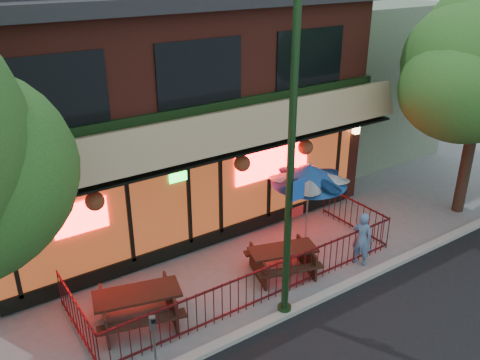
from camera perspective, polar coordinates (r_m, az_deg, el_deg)
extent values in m
plane|color=gray|center=(12.54, 3.80, -13.73)|extent=(80.00, 80.00, 0.00)
cube|color=#999993|center=(12.20, 5.29, -14.67)|extent=(80.00, 0.25, 0.12)
cube|color=maroon|center=(16.77, -11.29, 8.25)|extent=(12.00, 8.00, 6.50)
cube|color=#59230F|center=(13.93, -4.06, -1.66)|extent=(11.00, 0.06, 2.60)
cube|color=#FF0C0C|center=(14.87, 3.70, 1.95)|extent=(2.60, 0.04, 0.90)
cube|color=#FF0C0C|center=(12.54, -17.44, -4.05)|extent=(1.30, 0.04, 0.80)
cube|color=tan|center=(12.83, -3.21, 5.25)|extent=(12.20, 1.33, 1.26)
cube|color=black|center=(11.53, -20.35, 9.17)|extent=(2.40, 0.06, 1.60)
cube|color=black|center=(12.85, -4.50, 11.95)|extent=(2.40, 0.06, 1.60)
cube|color=black|center=(14.93, 7.87, 13.49)|extent=(2.40, 0.06, 1.60)
cube|color=black|center=(14.56, -3.84, -6.68)|extent=(11.00, 0.12, 0.40)
cube|color=#FFC672|center=(16.79, 12.91, 5.62)|extent=(0.18, 0.18, 0.32)
cube|color=slate|center=(22.18, 10.34, 11.44)|extent=(6.00, 7.00, 6.00)
cube|color=#480F13|center=(12.11, 3.33, -9.70)|extent=(8.40, 0.04, 0.04)
cube|color=#480F13|center=(12.59, 3.24, -12.85)|extent=(8.40, 0.04, 0.04)
cube|color=#480F13|center=(11.58, -18.10, -12.79)|extent=(0.04, 2.60, 0.04)
cube|color=#480F13|center=(15.46, 12.83, -2.40)|extent=(0.04, 2.60, 0.04)
cylinder|color=#480F13|center=(12.37, 3.28, -11.44)|extent=(0.02, 0.02, 1.00)
cylinder|color=black|center=(10.48, 5.65, 0.49)|extent=(0.16, 0.16, 7.00)
cylinder|color=black|center=(12.23, 4.99, -14.29)|extent=(0.32, 0.32, 0.20)
cube|color=#194CB2|center=(10.57, 6.60, -1.13)|extent=(0.30, 0.02, 0.45)
cube|color=red|center=(10.79, 6.48, -3.53)|extent=(0.30, 0.02, 0.22)
cylinder|color=#332519|center=(17.32, 24.38, 3.53)|extent=(0.36, 0.36, 4.48)
cube|color=#341B12|center=(11.94, -14.98, -14.48)|extent=(0.42, 1.35, 0.79)
cube|color=#341B12|center=(12.05, -7.77, -13.37)|extent=(0.42, 1.35, 0.79)
cube|color=#341B12|center=(11.74, -11.51, -12.43)|extent=(2.05, 1.26, 0.06)
cube|color=#341B12|center=(11.47, -10.91, -15.37)|extent=(1.92, 0.78, 0.05)
cube|color=#341B12|center=(12.39, -11.80, -12.08)|extent=(1.92, 0.78, 0.05)
cube|color=#331B12|center=(13.21, 2.04, -9.59)|extent=(0.42, 1.21, 0.71)
cube|color=#331B12|center=(13.65, 7.46, -8.60)|extent=(0.42, 1.21, 0.71)
cube|color=#331B12|center=(13.23, 4.85, -7.80)|extent=(1.87, 1.20, 0.06)
cube|color=#331B12|center=(12.97, 5.69, -10.05)|extent=(1.74, 0.77, 0.05)
cube|color=#331B12|center=(13.80, 3.99, -7.73)|extent=(1.74, 0.77, 0.05)
cylinder|color=gray|center=(14.63, 7.57, -2.83)|extent=(0.05, 0.05, 2.23)
cone|color=navy|center=(14.22, 7.78, 0.65)|extent=(2.13, 2.13, 0.56)
sphere|color=gray|center=(14.11, 7.85, 1.78)|extent=(0.10, 0.10, 0.10)
imported|color=#4F729E|center=(13.94, 13.53, -6.42)|extent=(0.53, 0.65, 1.52)
cylinder|color=gray|center=(10.62, -9.55, -18.36)|extent=(0.05, 0.05, 1.12)
cube|color=gray|center=(10.18, -9.81, -15.51)|extent=(0.15, 0.14, 0.29)
cube|color=black|center=(10.10, -9.71, -15.41)|extent=(0.08, 0.04, 0.10)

